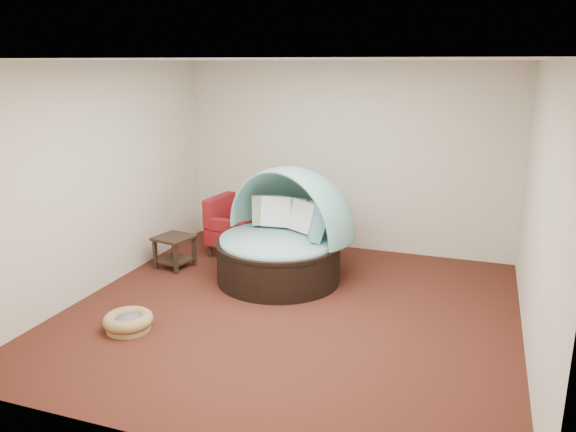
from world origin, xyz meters
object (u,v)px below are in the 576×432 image
(red_armchair, at_px, (234,228))
(pet_basket, at_px, (128,321))
(canopy_daybed, at_px, (284,228))
(side_table, at_px, (174,247))

(red_armchair, bearing_deg, pet_basket, -84.58)
(canopy_daybed, height_order, pet_basket, canopy_daybed)
(pet_basket, xyz_separation_m, side_table, (-0.51, 1.84, 0.20))
(canopy_daybed, relative_size, side_table, 3.81)
(pet_basket, xyz_separation_m, red_armchair, (0.01, 2.67, 0.30))
(canopy_daybed, height_order, side_table, canopy_daybed)
(pet_basket, relative_size, red_armchair, 0.77)
(canopy_daybed, relative_size, red_armchair, 2.47)
(canopy_daybed, distance_m, pet_basket, 2.31)
(canopy_daybed, bearing_deg, side_table, -154.21)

